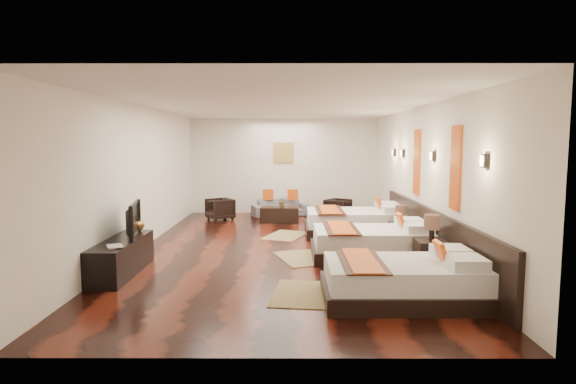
{
  "coord_description": "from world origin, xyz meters",
  "views": [
    {
      "loc": [
        0.17,
        -9.09,
        2.08
      ],
      "look_at": [
        0.14,
        0.24,
        1.1
      ],
      "focal_mm": 29.19,
      "sensor_mm": 36.0,
      "label": 1
    }
  ],
  "objects_px": {
    "book": "(107,247)",
    "armchair_right": "(338,209)",
    "nightstand_a": "(431,252)",
    "bed_near": "(405,280)",
    "tv": "(129,220)",
    "sofa": "(280,208)",
    "figurine": "(135,222)",
    "table_plant": "(282,202)",
    "tv_console": "(122,257)",
    "armchair_left": "(220,209)",
    "nightstand_b": "(400,231)",
    "coffee_table": "(280,215)",
    "bed_far": "(357,222)",
    "bed_mid": "(374,243)"
  },
  "relations": [
    {
      "from": "figurine",
      "to": "tv",
      "type": "bearing_deg",
      "value": -83.89
    },
    {
      "from": "armchair_left",
      "to": "table_plant",
      "type": "distance_m",
      "value": 1.73
    },
    {
      "from": "sofa",
      "to": "table_plant",
      "type": "bearing_deg",
      "value": -104.93
    },
    {
      "from": "sofa",
      "to": "armchair_left",
      "type": "relative_size",
      "value": 2.47
    },
    {
      "from": "nightstand_a",
      "to": "armchair_left",
      "type": "relative_size",
      "value": 1.46
    },
    {
      "from": "nightstand_a",
      "to": "sofa",
      "type": "relative_size",
      "value": 0.59
    },
    {
      "from": "bed_near",
      "to": "armchair_left",
      "type": "xyz_separation_m",
      "value": [
        -3.41,
        6.51,
        0.02
      ]
    },
    {
      "from": "nightstand_b",
      "to": "table_plant",
      "type": "distance_m",
      "value": 3.76
    },
    {
      "from": "bed_near",
      "to": "figurine",
      "type": "distance_m",
      "value": 4.65
    },
    {
      "from": "book",
      "to": "sofa",
      "type": "relative_size",
      "value": 0.18
    },
    {
      "from": "sofa",
      "to": "armchair_left",
      "type": "xyz_separation_m",
      "value": [
        -1.63,
        -0.7,
        0.06
      ]
    },
    {
      "from": "tv",
      "to": "nightstand_a",
      "type": "bearing_deg",
      "value": -102.2
    },
    {
      "from": "nightstand_b",
      "to": "tv_console",
      "type": "height_order",
      "value": "nightstand_b"
    },
    {
      "from": "book",
      "to": "figurine",
      "type": "relative_size",
      "value": 0.88
    },
    {
      "from": "bed_far",
      "to": "armchair_left",
      "type": "distance_m",
      "value": 4.0
    },
    {
      "from": "armchair_right",
      "to": "table_plant",
      "type": "relative_size",
      "value": 2.26
    },
    {
      "from": "figurine",
      "to": "coffee_table",
      "type": "relative_size",
      "value": 0.32
    },
    {
      "from": "armchair_left",
      "to": "table_plant",
      "type": "bearing_deg",
      "value": 47.51
    },
    {
      "from": "sofa",
      "to": "armchair_right",
      "type": "bearing_deg",
      "value": -37.25
    },
    {
      "from": "tv_console",
      "to": "tv",
      "type": "relative_size",
      "value": 1.81
    },
    {
      "from": "nightstand_a",
      "to": "armchair_left",
      "type": "xyz_separation_m",
      "value": [
        -4.16,
        5.18,
        -0.04
      ]
    },
    {
      "from": "table_plant",
      "to": "nightstand_a",
      "type": "bearing_deg",
      "value": -63.26
    },
    {
      "from": "tv_console",
      "to": "book",
      "type": "relative_size",
      "value": 6.33
    },
    {
      "from": "nightstand_b",
      "to": "figurine",
      "type": "height_order",
      "value": "figurine"
    },
    {
      "from": "sofa",
      "to": "coffee_table",
      "type": "distance_m",
      "value": 1.05
    },
    {
      "from": "table_plant",
      "to": "coffee_table",
      "type": "bearing_deg",
      "value": -130.49
    },
    {
      "from": "nightstand_a",
      "to": "bed_near",
      "type": "bearing_deg",
      "value": -119.36
    },
    {
      "from": "nightstand_a",
      "to": "tv",
      "type": "bearing_deg",
      "value": 178.22
    },
    {
      "from": "nightstand_b",
      "to": "figurine",
      "type": "xyz_separation_m",
      "value": [
        -4.95,
        -1.46,
        0.42
      ]
    },
    {
      "from": "bed_mid",
      "to": "tv_console",
      "type": "height_order",
      "value": "bed_mid"
    },
    {
      "from": "table_plant",
      "to": "bed_near",
      "type": "bearing_deg",
      "value": -74.56
    },
    {
      "from": "bed_far",
      "to": "tv",
      "type": "distance_m",
      "value": 5.12
    },
    {
      "from": "nightstand_b",
      "to": "tv",
      "type": "distance_m",
      "value": 5.29
    },
    {
      "from": "bed_near",
      "to": "nightstand_b",
      "type": "bearing_deg",
      "value": 77.62
    },
    {
      "from": "bed_mid",
      "to": "figurine",
      "type": "relative_size",
      "value": 6.74
    },
    {
      "from": "bed_near",
      "to": "tv_console",
      "type": "height_order",
      "value": "bed_near"
    },
    {
      "from": "tv_console",
      "to": "book",
      "type": "height_order",
      "value": "book"
    },
    {
      "from": "book",
      "to": "armchair_right",
      "type": "xyz_separation_m",
      "value": [
        4.01,
        5.99,
        -0.28
      ]
    },
    {
      "from": "book",
      "to": "armchair_right",
      "type": "distance_m",
      "value": 7.21
    },
    {
      "from": "bed_near",
      "to": "armchair_right",
      "type": "height_order",
      "value": "bed_near"
    },
    {
      "from": "bed_far",
      "to": "tv_console",
      "type": "relative_size",
      "value": 1.26
    },
    {
      "from": "tv",
      "to": "sofa",
      "type": "distance_m",
      "value": 6.23
    },
    {
      "from": "figurine",
      "to": "sofa",
      "type": "height_order",
      "value": "figurine"
    },
    {
      "from": "tv_console",
      "to": "armchair_left",
      "type": "distance_m",
      "value": 5.33
    },
    {
      "from": "nightstand_a",
      "to": "tv_console",
      "type": "height_order",
      "value": "nightstand_a"
    },
    {
      "from": "sofa",
      "to": "bed_mid",
      "type": "bearing_deg",
      "value": -88.52
    },
    {
      "from": "tv_console",
      "to": "bed_near",
      "type": "bearing_deg",
      "value": -16.55
    },
    {
      "from": "nightstand_a",
      "to": "book",
      "type": "distance_m",
      "value": 4.99
    },
    {
      "from": "tv",
      "to": "bed_mid",
      "type": "bearing_deg",
      "value": -89.37
    },
    {
      "from": "figurine",
      "to": "table_plant",
      "type": "distance_m",
      "value": 4.95
    }
  ]
}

